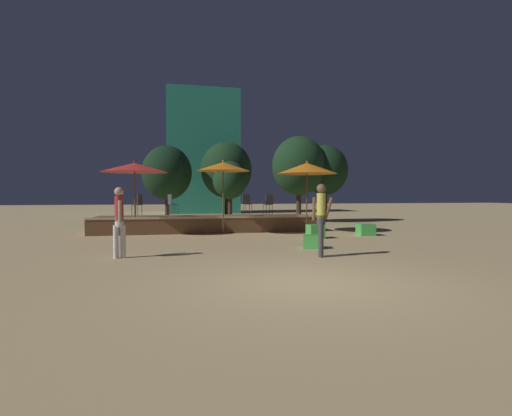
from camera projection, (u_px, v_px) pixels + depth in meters
The scene contains 21 objects.
ground_plane at pixel (306, 283), 7.14m from camera, with size 120.00×120.00×0.00m, color tan.
wooden_deck at pixel (207, 223), 17.75m from camera, with size 9.61×3.22×0.70m.
patio_umbrella_0 at pixel (223, 167), 15.87m from camera, with size 2.15×2.15×2.96m.
patio_umbrella_1 at pixel (134, 168), 15.58m from camera, with size 2.57×2.57×2.91m.
patio_umbrella_2 at pixel (307, 168), 16.81m from camera, with size 2.54×2.54×3.01m.
cube_seat_0 at pixel (315, 231), 14.49m from camera, with size 0.56×0.56×0.50m.
cube_seat_1 at pixel (311, 242), 11.77m from camera, with size 0.62×0.62×0.39m.
cube_seat_2 at pixel (366, 230), 15.53m from camera, with size 0.65×0.65×0.44m.
person_0 at pixel (119, 219), 9.95m from camera, with size 0.30×0.50×1.77m.
person_1 at pixel (321, 216), 10.15m from camera, with size 0.52×0.30×1.86m.
bistro_chair_0 at pixel (172, 202), 18.26m from camera, with size 0.46×0.46×0.90m.
bistro_chair_1 at pixel (139, 203), 17.01m from camera, with size 0.47×0.47×0.90m.
bistro_chair_2 at pixel (269, 202), 17.60m from camera, with size 0.41×0.42×0.90m.
bistro_chair_3 at pixel (247, 202), 18.22m from camera, with size 0.41×0.41×0.90m.
frisbee_disc at pixel (329, 248), 11.80m from camera, with size 0.23×0.23×0.03m.
background_tree_0 at pixel (299, 166), 22.99m from camera, with size 3.09×3.09×4.95m.
background_tree_1 at pixel (226, 170), 28.33m from camera, with size 3.60×3.60×5.33m.
background_tree_2 at pixel (167, 173), 26.39m from camera, with size 3.27×3.27×4.83m.
background_tree_3 at pixel (230, 180), 25.84m from camera, with size 2.22×2.22×3.75m.
background_tree_4 at pixel (325, 170), 23.56m from camera, with size 2.68×2.68×4.51m.
distant_building at pixel (202, 153), 35.02m from camera, with size 6.07×4.86×10.46m.
Camera 1 is at (-2.43, -6.72, 1.58)m, focal length 28.00 mm.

